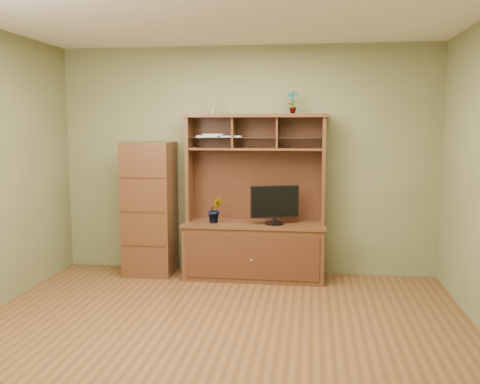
# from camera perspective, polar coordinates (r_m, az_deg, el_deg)

# --- Properties ---
(room) EXTENTS (4.54, 4.04, 2.74)m
(room) POSITION_cam_1_polar(r_m,az_deg,el_deg) (4.44, -2.46, 1.69)
(room) COLOR brown
(room) RESTS_ON ground
(media_hutch) EXTENTS (1.66, 0.61, 1.90)m
(media_hutch) POSITION_cam_1_polar(r_m,az_deg,el_deg) (6.24, 1.57, -4.42)
(media_hutch) COLOR #452413
(media_hutch) RESTS_ON room
(monitor) EXTENTS (0.54, 0.23, 0.44)m
(monitor) POSITION_cam_1_polar(r_m,az_deg,el_deg) (6.07, 3.73, -1.29)
(monitor) COLOR black
(monitor) RESTS_ON media_hutch
(orchid_plant) EXTENTS (0.20, 0.18, 0.31)m
(orchid_plant) POSITION_cam_1_polar(r_m,az_deg,el_deg) (6.17, -2.67, -1.89)
(orchid_plant) COLOR #28561D
(orchid_plant) RESTS_ON media_hutch
(top_plant) EXTENTS (0.16, 0.13, 0.27)m
(top_plant) POSITION_cam_1_polar(r_m,az_deg,el_deg) (6.16, 5.60, 9.54)
(top_plant) COLOR #296222
(top_plant) RESTS_ON media_hutch
(reed_diffuser) EXTENTS (0.05, 0.05, 0.25)m
(reed_diffuser) POSITION_cam_1_polar(r_m,az_deg,el_deg) (6.26, -2.88, 9.20)
(reed_diffuser) COLOR silver
(reed_diffuser) RESTS_ON media_hutch
(magazines) EXTENTS (0.53, 0.20, 0.04)m
(magazines) POSITION_cam_1_polar(r_m,az_deg,el_deg) (6.25, -2.42, 6.01)
(magazines) COLOR silver
(magazines) RESTS_ON media_hutch
(side_cabinet) EXTENTS (0.56, 0.51, 1.58)m
(side_cabinet) POSITION_cam_1_polar(r_m,az_deg,el_deg) (6.44, -9.59, -1.74)
(side_cabinet) COLOR #452413
(side_cabinet) RESTS_ON room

